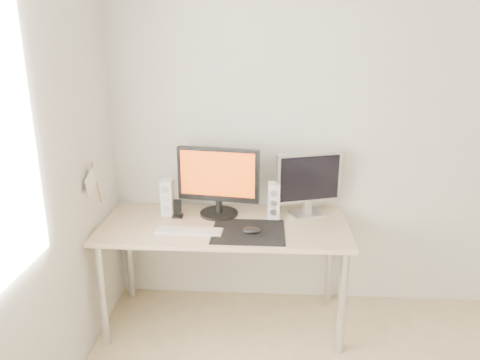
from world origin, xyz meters
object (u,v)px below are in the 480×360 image
object	(u,v)px
speaker_left	(167,197)
keyboard	(189,231)
second_monitor	(309,181)
speaker_right	(274,201)
phone_dock	(178,212)
mouse	(252,230)
desk	(224,235)
main_monitor	(218,179)

from	to	relation	value
speaker_left	keyboard	size ratio (longest dim) A/B	0.58
second_monitor	speaker_right	xyz separation A→B (m)	(-0.23, -0.07, -0.12)
speaker_left	speaker_right	bearing A→B (deg)	-1.83
second_monitor	speaker_left	bearing A→B (deg)	-177.19
speaker_left	phone_dock	bearing A→B (deg)	-31.67
mouse	speaker_left	bearing A→B (deg)	153.27
speaker_right	phone_dock	bearing A→B (deg)	-177.85
mouse	keyboard	size ratio (longest dim) A/B	0.26
desk	speaker_left	bearing A→B (deg)	160.48
speaker_right	phone_dock	size ratio (longest dim) A/B	1.96
main_monitor	second_monitor	xyz separation A→B (m)	(0.60, 0.04, -0.01)
mouse	speaker_right	size ratio (longest dim) A/B	0.46
second_monitor	phone_dock	size ratio (longest dim) A/B	3.54
speaker_left	phone_dock	xyz separation A→B (m)	(0.08, -0.05, -0.08)
mouse	speaker_right	distance (m)	0.32
desk	mouse	bearing A→B (deg)	-39.65
speaker_right	phone_dock	world-z (taller)	speaker_right
desk	keyboard	xyz separation A→B (m)	(-0.21, -0.15, 0.09)
main_monitor	second_monitor	world-z (taller)	main_monitor
speaker_left	speaker_right	size ratio (longest dim) A/B	1.00
phone_dock	desk	bearing A→B (deg)	-16.29
mouse	speaker_left	xyz separation A→B (m)	(-0.58, 0.29, 0.10)
phone_dock	speaker_left	bearing A→B (deg)	148.33
desk	main_monitor	xyz separation A→B (m)	(-0.05, 0.15, 0.33)
keyboard	speaker_left	bearing A→B (deg)	123.40
speaker_left	phone_dock	size ratio (longest dim) A/B	1.96
desk	main_monitor	world-z (taller)	main_monitor
speaker_left	main_monitor	bearing A→B (deg)	1.61
speaker_left	speaker_right	distance (m)	0.72
second_monitor	phone_dock	world-z (taller)	second_monitor
main_monitor	speaker_right	distance (m)	0.39
second_monitor	keyboard	size ratio (longest dim) A/B	1.04
speaker_right	keyboard	world-z (taller)	speaker_right
keyboard	phone_dock	distance (m)	0.27
main_monitor	second_monitor	distance (m)	0.60
mouse	phone_dock	world-z (taller)	phone_dock
main_monitor	keyboard	xyz separation A→B (m)	(-0.16, -0.30, -0.25)
main_monitor	speaker_left	xyz separation A→B (m)	(-0.35, -0.01, -0.13)
main_monitor	phone_dock	size ratio (longest dim) A/B	4.42
second_monitor	speaker_right	size ratio (longest dim) A/B	1.81
main_monitor	second_monitor	bearing A→B (deg)	3.51
keyboard	phone_dock	xyz separation A→B (m)	(-0.11, 0.24, 0.03)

